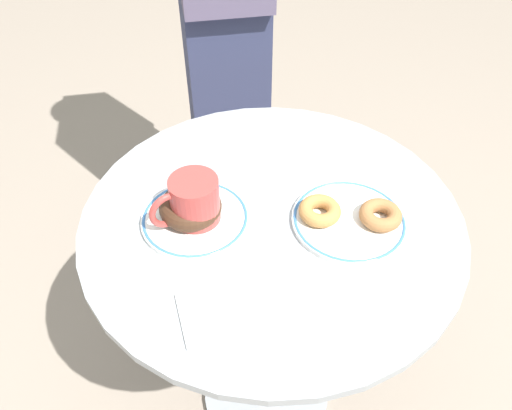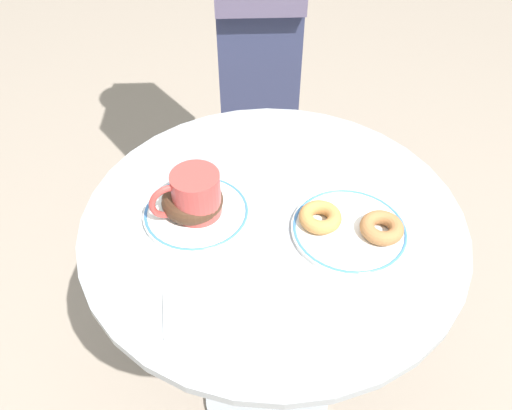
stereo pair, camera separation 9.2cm
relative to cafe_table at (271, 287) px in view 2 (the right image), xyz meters
The scene contains 10 objects.
ground_plane 0.55m from the cafe_table, ahead, with size 7.00×7.00×0.02m, color gray.
cafe_table is the anchor object (origin of this frame).
plate_left 0.28m from the cafe_table, behind, with size 0.20×0.20×0.01m.
plate_right 0.28m from the cafe_table, ahead, with size 0.21×0.21×0.01m.
donut_chocolate 0.30m from the cafe_table, behind, with size 0.12×0.12×0.04m, color #422819.
donut_cinnamon 0.32m from the cafe_table, ahead, with size 0.08×0.08×0.03m, color #A36B3D.
donut_old_fashioned 0.27m from the cafe_table, ahead, with size 0.08×0.08×0.03m, color #BC7F42.
paper_napkin 0.33m from the cafe_table, 110.03° to the right, with size 0.12×0.10×0.01m, color white.
coffee_mug 0.31m from the cafe_table, behind, with size 0.12×0.10×0.10m.
person_figure 0.78m from the cafe_table, 102.48° to the left, with size 0.31×0.46×1.75m.
Camera 2 is at (0.09, -0.66, 1.46)m, focal length 35.09 mm.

